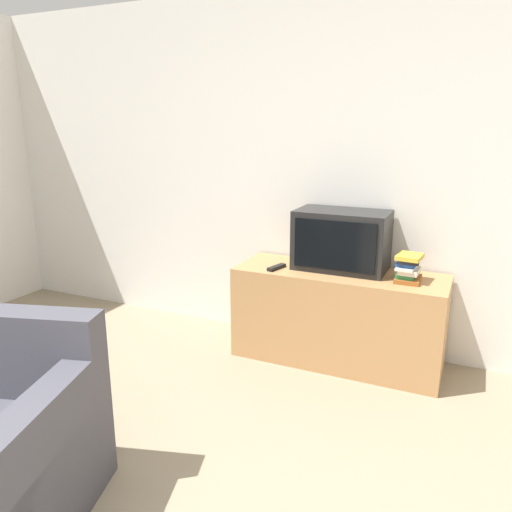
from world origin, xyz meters
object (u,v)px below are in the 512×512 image
tv_stand (338,316)px  remote_on_stand (277,267)px  book_stack (408,268)px  television (341,240)px

tv_stand → remote_on_stand: bearing=-164.1°
tv_stand → book_stack: size_ratio=6.46×
book_stack → remote_on_stand: (-0.88, -0.10, -0.08)m
book_stack → remote_on_stand: 0.89m
tv_stand → remote_on_stand: 0.56m
remote_on_stand → tv_stand: bearing=15.9°
tv_stand → book_stack: (0.46, -0.02, 0.42)m
television → book_stack: size_ratio=2.83×
book_stack → television: bearing=168.4°
television → book_stack: (0.48, -0.10, -0.12)m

